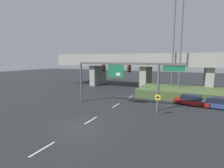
{
  "coord_description": "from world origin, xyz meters",
  "views": [
    {
      "loc": [
        9.54,
        -13.32,
        6.44
      ],
      "look_at": [
        0.0,
        7.16,
        3.21
      ],
      "focal_mm": 28.0,
      "sensor_mm": 36.0,
      "label": 1
    }
  ],
  "objects_px": {
    "signal_gantry": "(123,71)",
    "parked_sedan_near_right": "(192,100)",
    "speed_limit_sign": "(158,102)",
    "highway_light_pole_near": "(173,45)",
    "parked_sedan_mid_right": "(218,103)",
    "highway_light_pole_far": "(181,44)"
  },
  "relations": [
    {
      "from": "speed_limit_sign",
      "to": "highway_light_pole_near",
      "type": "relative_size",
      "value": 0.14
    },
    {
      "from": "signal_gantry",
      "to": "parked_sedan_near_right",
      "type": "distance_m",
      "value": 10.71
    },
    {
      "from": "signal_gantry",
      "to": "highway_light_pole_far",
      "type": "xyz_separation_m",
      "value": [
        6.35,
        11.42,
        4.27
      ]
    },
    {
      "from": "speed_limit_sign",
      "to": "highway_light_pole_near",
      "type": "bearing_deg",
      "value": 90.24
    },
    {
      "from": "signal_gantry",
      "to": "parked_sedan_mid_right",
      "type": "xyz_separation_m",
      "value": [
        11.71,
        4.49,
        -4.14
      ]
    },
    {
      "from": "highway_light_pole_far",
      "to": "parked_sedan_mid_right",
      "type": "relative_size",
      "value": 3.68
    },
    {
      "from": "highway_light_pole_near",
      "to": "parked_sedan_mid_right",
      "type": "distance_m",
      "value": 13.34
    },
    {
      "from": "parked_sedan_near_right",
      "to": "parked_sedan_mid_right",
      "type": "bearing_deg",
      "value": 4.66
    },
    {
      "from": "signal_gantry",
      "to": "highway_light_pole_far",
      "type": "bearing_deg",
      "value": 60.93
    },
    {
      "from": "signal_gantry",
      "to": "parked_sedan_mid_right",
      "type": "bearing_deg",
      "value": 20.99
    },
    {
      "from": "speed_limit_sign",
      "to": "parked_sedan_near_right",
      "type": "bearing_deg",
      "value": 61.99
    },
    {
      "from": "speed_limit_sign",
      "to": "highway_light_pole_near",
      "type": "height_order",
      "value": "highway_light_pole_near"
    },
    {
      "from": "signal_gantry",
      "to": "highway_light_pole_near",
      "type": "xyz_separation_m",
      "value": [
        4.97,
        12.43,
        4.21
      ]
    },
    {
      "from": "signal_gantry",
      "to": "highway_light_pole_near",
      "type": "bearing_deg",
      "value": 68.2
    },
    {
      "from": "parked_sedan_mid_right",
      "to": "speed_limit_sign",
      "type": "bearing_deg",
      "value": -127.31
    },
    {
      "from": "signal_gantry",
      "to": "parked_sedan_near_right",
      "type": "height_order",
      "value": "signal_gantry"
    },
    {
      "from": "signal_gantry",
      "to": "parked_sedan_mid_right",
      "type": "height_order",
      "value": "signal_gantry"
    },
    {
      "from": "parked_sedan_near_right",
      "to": "highway_light_pole_far",
      "type": "bearing_deg",
      "value": 121.0
    },
    {
      "from": "signal_gantry",
      "to": "parked_sedan_near_right",
      "type": "relative_size",
      "value": 2.99
    },
    {
      "from": "highway_light_pole_near",
      "to": "parked_sedan_near_right",
      "type": "xyz_separation_m",
      "value": [
        3.6,
        -7.52,
        -8.34
      ]
    },
    {
      "from": "signal_gantry",
      "to": "speed_limit_sign",
      "type": "bearing_deg",
      "value": -19.11
    },
    {
      "from": "signal_gantry",
      "to": "parked_sedan_near_right",
      "type": "bearing_deg",
      "value": 29.79
    }
  ]
}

